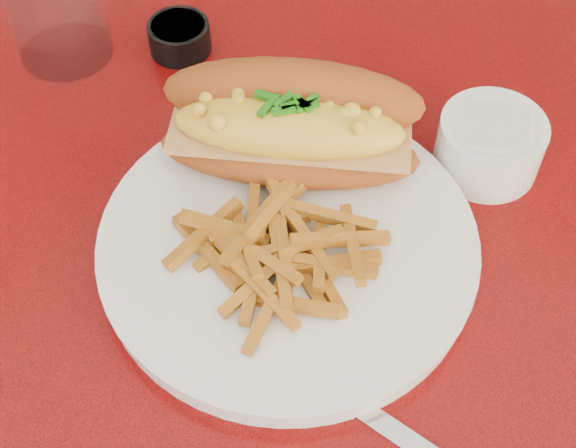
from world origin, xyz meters
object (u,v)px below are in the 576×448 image
Objects in this scene: dinner_plate at (288,246)px; fork at (371,193)px; diner_table at (407,342)px; mac_hoagie at (291,125)px; gravy_ramekin at (490,144)px; sauce_cup_left at (179,36)px.

fork is (0.03, 0.08, 0.01)m from dinner_plate.
mac_hoagie is (-0.13, -0.01, 0.22)m from diner_table.
dinner_plate reaches higher than diner_table.
mac_hoagie is at bearing 124.73° from dinner_plate.
dinner_plate is 0.10m from mac_hoagie.
mac_hoagie is 2.60× the size of gravy_ramekin.
fork is at bearing 179.65° from diner_table.
diner_table is at bearing -26.76° from mac_hoagie.
dinner_plate is at bearing 130.82° from fork.
sauce_cup_left is at bearing 129.72° from mac_hoagie.
dinner_plate is (-0.09, -0.08, 0.17)m from diner_table.
dinner_plate is 4.16× the size of gravy_ramekin.
dinner_plate is 5.00× the size of sauce_cup_left.
mac_hoagie reaches higher than sauce_cup_left.
diner_table is 3.32× the size of dinner_plate.
gravy_ramekin is at bearing 93.30° from diner_table.
dinner_plate is at bearing -85.32° from mac_hoagie.
dinner_plate is at bearing -138.45° from diner_table.
sauce_cup_left is (-0.23, 0.13, 0.00)m from dinner_plate.
gravy_ramekin is at bearing 65.51° from dinner_plate.
sauce_cup_left is (-0.25, 0.06, -0.00)m from fork.
diner_table is at bearing -10.64° from sauce_cup_left.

